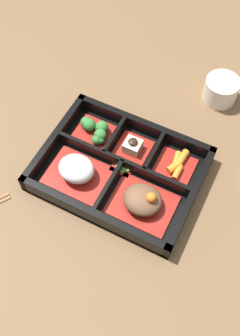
{
  "coord_description": "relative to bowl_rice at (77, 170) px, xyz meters",
  "views": [
    {
      "loc": [
        -0.19,
        0.37,
        0.72
      ],
      "look_at": [
        0.0,
        0.0,
        0.03
      ],
      "focal_mm": 42.0,
      "sensor_mm": 36.0,
      "label": 1
    }
  ],
  "objects": [
    {
      "name": "bowl_rice",
      "position": [
        0.0,
        0.0,
        0.0
      ],
      "size": [
        0.13,
        0.1,
        0.05
      ],
      "color": "maroon",
      "rests_on": "bento_base"
    },
    {
      "name": "bento_rim",
      "position": [
        -0.07,
        -0.05,
        -0.01
      ],
      "size": [
        0.33,
        0.25,
        0.04
      ],
      "color": "black",
      "rests_on": "ground_plane"
    },
    {
      "name": "bowl_pickles",
      "position": [
        -0.08,
        -0.06,
        -0.02
      ],
      "size": [
        0.04,
        0.04,
        0.01
      ],
      "color": "maroon",
      "rests_on": "bento_base"
    },
    {
      "name": "bowl_tofu",
      "position": [
        -0.08,
        -0.11,
        -0.01
      ],
      "size": [
        0.07,
        0.08,
        0.04
      ],
      "color": "maroon",
      "rests_on": "bento_base"
    },
    {
      "name": "bowl_stew",
      "position": [
        -0.15,
        -0.0,
        -0.0
      ],
      "size": [
        0.13,
        0.1,
        0.06
      ],
      "color": "maroon",
      "rests_on": "bento_base"
    },
    {
      "name": "bowl_greens",
      "position": [
        0.02,
        -0.11,
        -0.01
      ],
      "size": [
        0.08,
        0.08,
        0.03
      ],
      "color": "maroon",
      "rests_on": "bento_base"
    },
    {
      "name": "bowl_carrots",
      "position": [
        -0.17,
        -0.11,
        -0.02
      ],
      "size": [
        0.08,
        0.08,
        0.02
      ],
      "color": "maroon",
      "rests_on": "bento_base"
    },
    {
      "name": "tea_cup",
      "position": [
        -0.19,
        -0.34,
        -0.0
      ],
      "size": [
        0.08,
        0.08,
        0.06
      ],
      "color": "beige",
      "rests_on": "ground_plane"
    },
    {
      "name": "ground_plane",
      "position": [
        -0.07,
        -0.05,
        -0.03
      ],
      "size": [
        3.0,
        3.0,
        0.0
      ],
      "primitive_type": "plane",
      "color": "brown"
    },
    {
      "name": "bento_base",
      "position": [
        -0.07,
        -0.05,
        -0.03
      ],
      "size": [
        0.33,
        0.25,
        0.01
      ],
      "color": "black",
      "rests_on": "ground_plane"
    }
  ]
}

